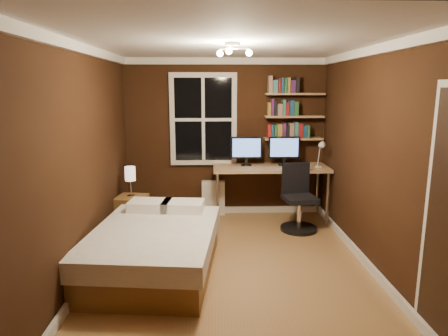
{
  "coord_description": "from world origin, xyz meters",
  "views": [
    {
      "loc": [
        -0.22,
        -4.3,
        2.05
      ],
      "look_at": [
        -0.07,
        0.45,
        1.09
      ],
      "focal_mm": 32.0,
      "sensor_mm": 36.0,
      "label": 1
    }
  ],
  "objects_px": {
    "desk": "(271,170)",
    "office_chair": "(298,205)",
    "desk_lamp": "(320,154)",
    "radiator": "(213,198)",
    "bed": "(155,248)",
    "bedside_lamp": "(130,182)",
    "nightstand": "(132,213)",
    "monitor_left": "(246,151)",
    "monitor_right": "(284,151)"
  },
  "relations": [
    {
      "from": "desk",
      "to": "office_chair",
      "type": "relative_size",
      "value": 1.84
    },
    {
      "from": "desk_lamp",
      "to": "radiator",
      "type": "bearing_deg",
      "value": 165.67
    },
    {
      "from": "bed",
      "to": "desk_lamp",
      "type": "bearing_deg",
      "value": 40.99
    },
    {
      "from": "bedside_lamp",
      "to": "office_chair",
      "type": "bearing_deg",
      "value": -0.69
    },
    {
      "from": "bedside_lamp",
      "to": "nightstand",
      "type": "bearing_deg",
      "value": 0.0
    },
    {
      "from": "monitor_left",
      "to": "desk",
      "type": "bearing_deg",
      "value": -13.41
    },
    {
      "from": "monitor_right",
      "to": "desk_lamp",
      "type": "height_order",
      "value": "monitor_right"
    },
    {
      "from": "bed",
      "to": "nightstand",
      "type": "distance_m",
      "value": 1.42
    },
    {
      "from": "radiator",
      "to": "desk_lamp",
      "type": "bearing_deg",
      "value": -14.33
    },
    {
      "from": "desk",
      "to": "desk_lamp",
      "type": "bearing_deg",
      "value": -12.83
    },
    {
      "from": "bed",
      "to": "nightstand",
      "type": "relative_size",
      "value": 3.85
    },
    {
      "from": "desk",
      "to": "office_chair",
      "type": "xyz_separation_m",
      "value": [
        0.34,
        -0.49,
        -0.42
      ]
    },
    {
      "from": "monitor_left",
      "to": "desk_lamp",
      "type": "relative_size",
      "value": 1.11
    },
    {
      "from": "nightstand",
      "to": "bedside_lamp",
      "type": "relative_size",
      "value": 1.17
    },
    {
      "from": "desk",
      "to": "bed",
      "type": "bearing_deg",
      "value": -131.24
    },
    {
      "from": "radiator",
      "to": "bedside_lamp",
      "type": "bearing_deg",
      "value": -148.96
    },
    {
      "from": "office_chair",
      "to": "bedside_lamp",
      "type": "bearing_deg",
      "value": 169.85
    },
    {
      "from": "radiator",
      "to": "desk_lamp",
      "type": "xyz_separation_m",
      "value": [
        1.62,
        -0.41,
        0.79
      ]
    },
    {
      "from": "desk",
      "to": "monitor_right",
      "type": "relative_size",
      "value": 3.64
    },
    {
      "from": "desk_lamp",
      "to": "office_chair",
      "type": "bearing_deg",
      "value": -139.09
    },
    {
      "from": "bed",
      "to": "desk",
      "type": "relative_size",
      "value": 1.1
    },
    {
      "from": "bed",
      "to": "monitor_right",
      "type": "height_order",
      "value": "monitor_right"
    },
    {
      "from": "desk_lamp",
      "to": "office_chair",
      "type": "height_order",
      "value": "desk_lamp"
    },
    {
      "from": "bed",
      "to": "radiator",
      "type": "bearing_deg",
      "value": 77.4
    },
    {
      "from": "monitor_left",
      "to": "office_chair",
      "type": "relative_size",
      "value": 0.51
    },
    {
      "from": "desk",
      "to": "monitor_right",
      "type": "xyz_separation_m",
      "value": [
        0.22,
        0.09,
        0.29
      ]
    },
    {
      "from": "radiator",
      "to": "monitor_left",
      "type": "relative_size",
      "value": 1.15
    },
    {
      "from": "nightstand",
      "to": "office_chair",
      "type": "bearing_deg",
      "value": 8.37
    },
    {
      "from": "monitor_right",
      "to": "office_chair",
      "type": "xyz_separation_m",
      "value": [
        0.13,
        -0.58,
        -0.71
      ]
    },
    {
      "from": "monitor_right",
      "to": "nightstand",
      "type": "bearing_deg",
      "value": -166.44
    },
    {
      "from": "office_chair",
      "to": "monitor_right",
      "type": "bearing_deg",
      "value": 92.82
    },
    {
      "from": "monitor_left",
      "to": "desk_lamp",
      "type": "bearing_deg",
      "value": -13.02
    },
    {
      "from": "nightstand",
      "to": "office_chair",
      "type": "relative_size",
      "value": 0.53
    },
    {
      "from": "bed",
      "to": "nightstand",
      "type": "xyz_separation_m",
      "value": [
        -0.51,
        1.32,
        -0.01
      ]
    },
    {
      "from": "desk_lamp",
      "to": "nightstand",
      "type": "bearing_deg",
      "value": -173.89
    },
    {
      "from": "desk",
      "to": "monitor_left",
      "type": "distance_m",
      "value": 0.48
    },
    {
      "from": "nightstand",
      "to": "desk_lamp",
      "type": "xyz_separation_m",
      "value": [
        2.8,
        0.3,
        0.81
      ]
    },
    {
      "from": "bedside_lamp",
      "to": "desk_lamp",
      "type": "relative_size",
      "value": 0.99
    },
    {
      "from": "bedside_lamp",
      "to": "radiator",
      "type": "height_order",
      "value": "bedside_lamp"
    },
    {
      "from": "radiator",
      "to": "office_chair",
      "type": "xyz_separation_m",
      "value": [
        1.24,
        -0.74,
        0.08
      ]
    },
    {
      "from": "office_chair",
      "to": "bed",
      "type": "bearing_deg",
      "value": -155.38
    },
    {
      "from": "desk_lamp",
      "to": "office_chair",
      "type": "relative_size",
      "value": 0.46
    },
    {
      "from": "office_chair",
      "to": "desk_lamp",
      "type": "bearing_deg",
      "value": 31.45
    },
    {
      "from": "office_chair",
      "to": "nightstand",
      "type": "bearing_deg",
      "value": 169.85
    },
    {
      "from": "nightstand",
      "to": "office_chair",
      "type": "distance_m",
      "value": 2.43
    },
    {
      "from": "radiator",
      "to": "monitor_left",
      "type": "distance_m",
      "value": 0.96
    },
    {
      "from": "bed",
      "to": "desk_lamp",
      "type": "distance_m",
      "value": 2.92
    },
    {
      "from": "nightstand",
      "to": "desk_lamp",
      "type": "height_order",
      "value": "desk_lamp"
    },
    {
      "from": "radiator",
      "to": "office_chair",
      "type": "height_order",
      "value": "office_chair"
    },
    {
      "from": "bed",
      "to": "monitor_left",
      "type": "xyz_separation_m",
      "value": [
        1.19,
        1.88,
        0.8
      ]
    }
  ]
}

